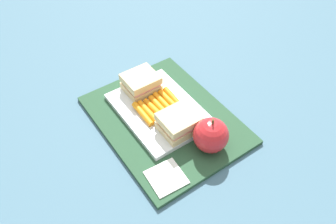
% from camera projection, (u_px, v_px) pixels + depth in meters
% --- Properties ---
extents(ground_plane, '(2.40, 2.40, 0.00)m').
position_uv_depth(ground_plane, '(165.00, 121.00, 0.80)').
color(ground_plane, '#42667A').
extents(lunchbag_mat, '(0.36, 0.28, 0.01)m').
position_uv_depth(lunchbag_mat, '(165.00, 119.00, 0.80)').
color(lunchbag_mat, '#284C33').
rests_on(lunchbag_mat, ground_plane).
extents(food_tray, '(0.23, 0.17, 0.01)m').
position_uv_depth(food_tray, '(159.00, 110.00, 0.81)').
color(food_tray, white).
rests_on(food_tray, lunchbag_mat).
extents(sandwich_half_left, '(0.07, 0.08, 0.04)m').
position_uv_depth(sandwich_half_left, '(141.00, 83.00, 0.83)').
color(sandwich_half_left, '#DBC189').
rests_on(sandwich_half_left, food_tray).
extents(sandwich_half_right, '(0.07, 0.08, 0.04)m').
position_uv_depth(sandwich_half_right, '(179.00, 123.00, 0.74)').
color(sandwich_half_right, '#DBC189').
rests_on(sandwich_half_right, food_tray).
extents(carrot_sticks_bundle, '(0.08, 0.10, 0.02)m').
position_uv_depth(carrot_sticks_bundle, '(159.00, 106.00, 0.80)').
color(carrot_sticks_bundle, orange).
rests_on(carrot_sticks_bundle, food_tray).
extents(apple, '(0.08, 0.08, 0.09)m').
position_uv_depth(apple, '(211.00, 135.00, 0.71)').
color(apple, red).
rests_on(apple, lunchbag_mat).
extents(paper_napkin, '(0.07, 0.07, 0.00)m').
position_uv_depth(paper_napkin, '(166.00, 177.00, 0.69)').
color(paper_napkin, white).
rests_on(paper_napkin, lunchbag_mat).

